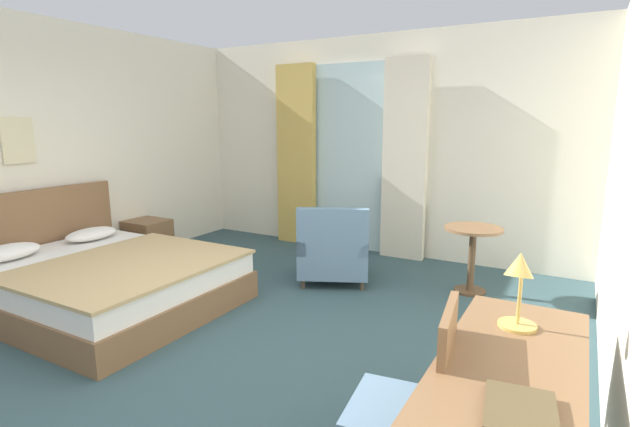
# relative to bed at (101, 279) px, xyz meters

# --- Properties ---
(ground) EXTENTS (5.93, 7.08, 0.10)m
(ground) POSITION_rel_bed_xyz_m (1.49, -0.16, -0.31)
(ground) COLOR #334C51
(wall_back) EXTENTS (5.53, 0.12, 2.82)m
(wall_back) POSITION_rel_bed_xyz_m (1.49, 3.12, 1.15)
(wall_back) COLOR silver
(wall_back) RESTS_ON ground
(balcony_glass_door) EXTENTS (1.16, 0.02, 2.48)m
(balcony_glass_door) POSITION_rel_bed_xyz_m (1.15, 3.04, 0.98)
(balcony_glass_door) COLOR silver
(balcony_glass_door) RESTS_ON ground
(curtain_panel_left) EXTENTS (0.59, 0.10, 2.50)m
(curtain_panel_left) POSITION_rel_bed_xyz_m (0.35, 2.94, 0.99)
(curtain_panel_left) COLOR tan
(curtain_panel_left) RESTS_ON ground
(curtain_panel_right) EXTENTS (0.56, 0.10, 2.50)m
(curtain_panel_right) POSITION_rel_bed_xyz_m (1.95, 2.94, 0.99)
(curtain_panel_right) COLOR beige
(curtain_panel_right) RESTS_ON ground
(bed) EXTENTS (2.26, 1.85, 1.04)m
(bed) POSITION_rel_bed_xyz_m (0.00, 0.00, 0.00)
(bed) COLOR brown
(bed) RESTS_ON ground
(nightstand) EXTENTS (0.49, 0.45, 0.49)m
(nightstand) POSITION_rel_bed_xyz_m (-0.89, 1.32, -0.01)
(nightstand) COLOR brown
(nightstand) RESTS_ON ground
(writing_desk) EXTENTS (0.56, 1.55, 0.77)m
(writing_desk) POSITION_rel_bed_xyz_m (3.72, -0.83, 0.42)
(writing_desk) COLOR brown
(writing_desk) RESTS_ON ground
(desk_chair) EXTENTS (0.50, 0.51, 0.96)m
(desk_chair) POSITION_rel_bed_xyz_m (3.35, -0.79, 0.26)
(desk_chair) COLOR slate
(desk_chair) RESTS_ON ground
(desk_lamp) EXTENTS (0.18, 0.30, 0.41)m
(desk_lamp) POSITION_rel_bed_xyz_m (3.70, -0.49, 0.77)
(desk_lamp) COLOR tan
(desk_lamp) RESTS_ON writing_desk
(closed_book) EXTENTS (0.26, 0.32, 0.03)m
(closed_book) POSITION_rel_bed_xyz_m (3.80, -1.13, 0.52)
(closed_book) COLOR brown
(closed_book) RESTS_ON writing_desk
(armchair_by_window) EXTENTS (0.99, 0.99, 0.86)m
(armchair_by_window) POSITION_rel_bed_xyz_m (1.62, 1.68, 0.07)
(armchair_by_window) COLOR slate
(armchair_by_window) RESTS_ON ground
(round_cafe_table) EXTENTS (0.58, 0.58, 0.68)m
(round_cafe_table) POSITION_rel_bed_xyz_m (3.00, 2.09, 0.24)
(round_cafe_table) COLOR brown
(round_cafe_table) RESTS_ON ground
(framed_picture) EXTENTS (0.03, 0.32, 0.47)m
(framed_picture) POSITION_rel_bed_xyz_m (-1.13, 0.00, 1.28)
(framed_picture) COLOR beige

